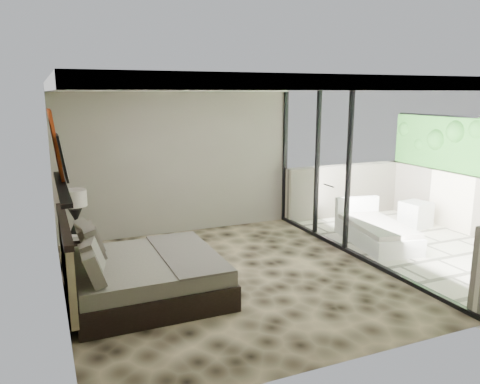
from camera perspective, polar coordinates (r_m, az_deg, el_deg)
name	(u,v)px	position (r m, az deg, el deg)	size (l,w,h in m)	color
floor	(229,277)	(6.95, -1.36, -10.32)	(5.00, 5.00, 0.00)	black
ceiling	(228,81)	(6.43, -1.48, 13.35)	(4.50, 5.00, 0.02)	silver
back_wall	(179,160)	(8.88, -7.42, 3.88)	(4.50, 0.02, 2.80)	gray
left_wall	(58,197)	(6.10, -21.35, -0.56)	(0.02, 5.00, 2.80)	gray
glass_wall	(360,173)	(7.66, 14.42, 2.32)	(0.08, 5.00, 2.80)	white
terrace_slab	(425,248)	(8.98, 21.60, -6.37)	(3.00, 5.00, 0.12)	beige
picture_ledge	(62,187)	(6.18, -20.91, 0.58)	(0.12, 2.20, 0.05)	black
bed	(139,274)	(6.32, -12.19, -9.77)	(1.97, 1.91, 1.08)	black
nightstand	(79,250)	(7.77, -19.05, -6.71)	(0.47, 0.47, 0.47)	black
table_lamp	(75,205)	(7.59, -19.48, -1.55)	(0.37, 0.37, 0.67)	black
abstract_canvas	(55,144)	(6.75, -21.59, 5.52)	(0.04, 0.90, 0.90)	#C35B10
framed_print	(62,158)	(6.43, -20.89, 3.94)	(0.03, 0.50, 0.60)	black
ottoman	(416,214)	(10.05, 20.62, -2.54)	(0.50, 0.50, 0.50)	silver
lounger	(375,231)	(8.75, 16.16, -4.60)	(1.16, 1.85, 0.67)	white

